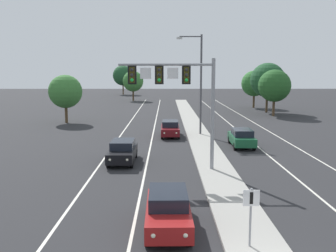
{
  "coord_description": "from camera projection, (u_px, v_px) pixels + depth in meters",
  "views": [
    {
      "loc": [
        -3.32,
        -10.35,
        6.51
      ],
      "look_at": [
        -3.2,
        11.91,
        3.2
      ],
      "focal_mm": 39.24,
      "sensor_mm": 36.0,
      "label": 1
    }
  ],
  "objects": [
    {
      "name": "lane_stripe_receding_center",
      "position": [
        248.0,
        139.0,
        35.96
      ],
      "size": [
        0.14,
        100.0,
        0.01
      ],
      "primitive_type": "cube",
      "color": "silver",
      "rests_on": "ground"
    },
    {
      "name": "median_island",
      "position": [
        208.0,
        154.0,
        29.0
      ],
      "size": [
        2.4,
        110.0,
        0.15
      ],
      "primitive_type": "cube",
      "color": "#9E9B93",
      "rests_on": "ground"
    },
    {
      "name": "tree_far_left_a",
      "position": [
        123.0,
        76.0,
        104.07
      ],
      "size": [
        5.7,
        5.7,
        8.25
      ],
      "color": "#4C3823",
      "rests_on": "ground"
    },
    {
      "name": "car_oncoming_red",
      "position": [
        168.0,
        210.0,
        15.27
      ],
      "size": [
        1.87,
        4.49,
        1.58
      ],
      "color": "maroon",
      "rests_on": "ground"
    },
    {
      "name": "car_receding_green",
      "position": [
        242.0,
        137.0,
        31.94
      ],
      "size": [
        1.89,
        4.5,
        1.58
      ],
      "color": "#195633",
      "rests_on": "ground"
    },
    {
      "name": "street_lamp_median",
      "position": [
        199.0,
        79.0,
        36.96
      ],
      "size": [
        2.58,
        0.28,
        10.0
      ],
      "color": "#4C4C51",
      "rests_on": "median_island"
    },
    {
      "name": "tree_far_left_b",
      "position": [
        133.0,
        81.0,
        81.76
      ],
      "size": [
        4.6,
        4.6,
        6.66
      ],
      "color": "#4C3823",
      "rests_on": "ground"
    },
    {
      "name": "edge_stripe_left",
      "position": [
        118.0,
        139.0,
        35.89
      ],
      "size": [
        0.14,
        100.0,
        0.01
      ],
      "primitive_type": "cube",
      "color": "silver",
      "rests_on": "ground"
    },
    {
      "name": "car_oncoming_darkred",
      "position": [
        170.0,
        128.0,
        37.05
      ],
      "size": [
        1.83,
        4.47,
        1.58
      ],
      "color": "#5B0F14",
      "rests_on": "ground"
    },
    {
      "name": "median_sign_post",
      "position": [
        251.0,
        209.0,
        13.28
      ],
      "size": [
        0.6,
        0.1,
        2.2
      ],
      "color": "gray",
      "rests_on": "median_island"
    },
    {
      "name": "tree_far_right_a",
      "position": [
        268.0,
        80.0,
        58.16
      ],
      "size": [
        5.46,
        5.46,
        7.89
      ],
      "color": "#4C3823",
      "rests_on": "ground"
    },
    {
      "name": "tree_far_right_b",
      "position": [
        274.0,
        86.0,
        53.41
      ],
      "size": [
        4.71,
        4.71,
        6.81
      ],
      "color": "#4C3823",
      "rests_on": "ground"
    },
    {
      "name": "lane_stripe_oncoming_center",
      "position": [
        152.0,
        139.0,
        35.91
      ],
      "size": [
        0.14,
        100.0,
        0.01
      ],
      "primitive_type": "cube",
      "color": "silver",
      "rests_on": "ground"
    },
    {
      "name": "tree_far_left_c",
      "position": [
        65.0,
        92.0,
        46.56
      ],
      "size": [
        4.23,
        4.23,
        6.12
      ],
      "color": "#4C3823",
      "rests_on": "ground"
    },
    {
      "name": "overhead_signal_mast",
      "position": [
        180.0,
        88.0,
        23.47
      ],
      "size": [
        6.17,
        0.44,
        7.2
      ],
      "color": "gray",
      "rests_on": "median_island"
    },
    {
      "name": "edge_stripe_right",
      "position": [
        281.0,
        138.0,
        35.98
      ],
      "size": [
        0.14,
        100.0,
        0.01
      ],
      "primitive_type": "cube",
      "color": "silver",
      "rests_on": "ground"
    },
    {
      "name": "tree_far_right_c",
      "position": [
        254.0,
        84.0,
        66.03
      ],
      "size": [
        4.63,
        4.63,
        6.7
      ],
      "color": "#4C3823",
      "rests_on": "ground"
    },
    {
      "name": "car_oncoming_black",
      "position": [
        123.0,
        151.0,
        26.49
      ],
      "size": [
        1.85,
        4.48,
        1.58
      ],
      "color": "black",
      "rests_on": "ground"
    }
  ]
}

